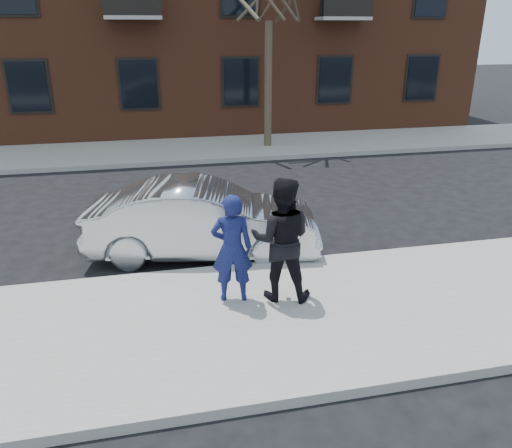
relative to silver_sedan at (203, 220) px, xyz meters
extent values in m
plane|color=black|center=(-1.17, -2.45, -0.72)|extent=(100.00, 100.00, 0.00)
cube|color=gray|center=(-1.17, -2.70, -0.64)|extent=(50.00, 3.50, 0.15)
cube|color=#999691|center=(-1.17, -0.90, -0.64)|extent=(50.00, 0.10, 0.15)
cube|color=gray|center=(-1.17, 8.80, -0.64)|extent=(50.00, 3.50, 0.15)
cube|color=#999691|center=(-1.17, 7.00, -0.64)|extent=(50.00, 0.10, 0.15)
cube|color=black|center=(2.73, 10.49, 1.48)|extent=(1.30, 0.06, 1.70)
cube|color=black|center=(10.33, 10.49, 1.48)|extent=(1.30, 0.06, 1.70)
cylinder|color=#3B2E22|center=(3.33, 8.55, 1.53)|extent=(0.26, 0.26, 4.20)
imported|color=#B7BABF|center=(0.00, 0.00, 0.00)|extent=(4.57, 2.31, 1.44)
imported|color=navy|center=(0.20, -2.06, 0.29)|extent=(0.68, 0.49, 1.72)
cube|color=black|center=(0.18, -1.84, 0.75)|extent=(0.09, 0.14, 0.08)
imported|color=black|center=(0.95, -2.14, 0.40)|extent=(1.12, 0.98, 1.95)
cube|color=black|center=(0.86, -1.93, 0.57)|extent=(0.09, 0.14, 0.06)
camera|label=1|loc=(-0.92, -8.85, 3.39)|focal=35.00mm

